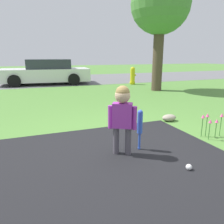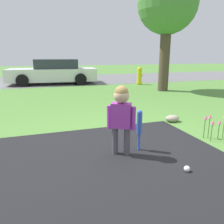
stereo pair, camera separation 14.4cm
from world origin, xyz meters
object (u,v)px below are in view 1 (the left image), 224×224
parked_car (46,72)px  tree_near_driveway (160,6)px  sports_ball (189,167)px  fire_hydrant (133,76)px  baseball_bat (140,124)px  child (122,111)px

parked_car → tree_near_driveway: size_ratio=1.01×
tree_near_driveway → parked_car: bearing=136.4°
sports_ball → fire_hydrant: 8.43m
baseball_bat → fire_hydrant: 7.83m
fire_hydrant → tree_near_driveway: tree_near_driveway is taller
child → baseball_bat: 0.40m
parked_car → sports_ball: bearing=100.9°
child → baseball_bat: size_ratio=1.60×
parked_car → fire_hydrant: bearing=161.9°
sports_ball → fire_hydrant: (3.08, 7.84, 0.38)m
sports_ball → fire_hydrant: size_ratio=0.09×
child → sports_ball: (0.59, -0.72, -0.61)m
fire_hydrant → tree_near_driveway: (0.06, -2.09, 2.79)m
child → fire_hydrant: child is taller
fire_hydrant → tree_near_driveway: 3.49m
sports_ball → child: bearing=129.4°
child → parked_car: 8.87m
fire_hydrant → parked_car: (-3.97, 1.74, 0.16)m
sports_ball → tree_near_driveway: size_ratio=0.02×
sports_ball → parked_car: size_ratio=0.02×
baseball_bat → parked_car: 8.83m
child → tree_near_driveway: size_ratio=0.23×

